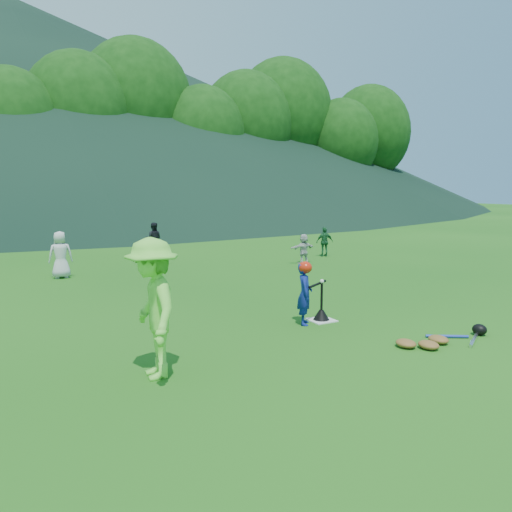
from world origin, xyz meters
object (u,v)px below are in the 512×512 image
(batting_tee, at_px, (321,314))
(equipment_pile, at_px, (439,339))
(fielder_b, at_px, (154,239))
(batter_child, at_px, (305,294))
(fielder_a, at_px, (61,255))
(fielder_c, at_px, (325,242))
(home_plate, at_px, (321,320))
(adult_coach, at_px, (153,308))
(fielder_d, at_px, (304,249))

(batting_tee, distance_m, equipment_pile, 2.16)
(fielder_b, bearing_deg, batter_child, 115.17)
(batter_child, bearing_deg, fielder_a, 56.92)
(fielder_c, bearing_deg, home_plate, 70.41)
(home_plate, distance_m, fielder_c, 8.69)
(adult_coach, xyz_separation_m, batting_tee, (3.53, 1.18, -0.78))
(fielder_c, distance_m, equipment_pile, 9.97)
(home_plate, xyz_separation_m, fielder_c, (5.22, 6.94, 0.51))
(fielder_a, bearing_deg, fielder_d, 175.53)
(batter_child, xyz_separation_m, fielder_a, (-3.17, 6.98, 0.08))
(batter_child, height_order, fielder_b, fielder_b)
(batter_child, relative_size, fielder_b, 0.94)
(home_plate, distance_m, batting_tee, 0.12)
(home_plate, height_order, adult_coach, adult_coach)
(batter_child, height_order, batting_tee, batter_child)
(home_plate, relative_size, batter_child, 0.40)
(fielder_a, xyz_separation_m, fielder_b, (3.56, 3.17, -0.05))
(fielder_b, xyz_separation_m, batting_tee, (0.01, -10.10, -0.46))
(batter_child, relative_size, batting_tee, 1.64)
(batter_child, xyz_separation_m, fielder_d, (4.04, 5.97, -0.08))
(adult_coach, xyz_separation_m, fielder_c, (8.74, 8.11, -0.39))
(batter_child, height_order, equipment_pile, batter_child)
(fielder_a, height_order, fielder_c, fielder_a)
(fielder_b, bearing_deg, fielder_d, 158.42)
(home_plate, distance_m, batter_child, 0.69)
(batter_child, bearing_deg, batting_tee, -50.18)
(fielder_d, bearing_deg, home_plate, 54.98)
(fielder_d, bearing_deg, adult_coach, 41.24)
(fielder_c, bearing_deg, batter_child, 68.51)
(fielder_a, height_order, batting_tee, fielder_a)
(fielder_d, distance_m, batting_tee, 6.95)
(home_plate, distance_m, fielder_d, 6.95)
(home_plate, xyz_separation_m, fielder_d, (3.63, 5.92, 0.47))
(fielder_a, bearing_deg, adult_coach, 93.88)
(fielder_c, xyz_separation_m, equipment_pile, (-4.40, -8.94, -0.45))
(home_plate, bearing_deg, fielder_b, 90.08)
(fielder_b, height_order, equipment_pile, fielder_b)
(fielder_c, bearing_deg, fielder_a, 17.40)
(fielder_a, bearing_deg, fielder_b, -134.80)
(fielder_b, distance_m, batting_tee, 10.11)
(batter_child, bearing_deg, fielder_d, -1.54)
(batter_child, distance_m, fielder_c, 8.97)
(home_plate, xyz_separation_m, equipment_pile, (0.82, -2.00, 0.06))
(fielder_a, height_order, fielder_d, fielder_a)
(fielder_a, distance_m, fielder_d, 7.28)
(home_plate, xyz_separation_m, batting_tee, (0.00, 0.00, 0.12))
(home_plate, height_order, batter_child, batter_child)
(adult_coach, xyz_separation_m, fielder_a, (-0.05, 8.11, -0.27))
(fielder_a, xyz_separation_m, fielder_d, (7.20, -1.01, -0.16))
(fielder_b, bearing_deg, equipment_pile, 121.35)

